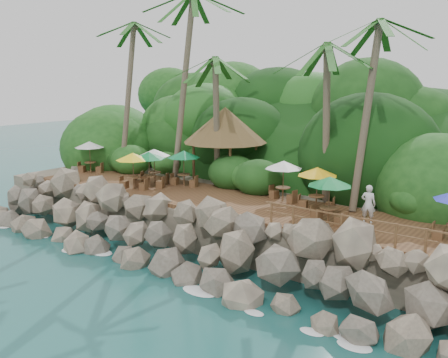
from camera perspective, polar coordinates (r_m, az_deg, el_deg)
The scene contains 12 objects.
ground at distance 22.94m, azimuth -9.13°, elevation -10.83°, with size 140.00×140.00×0.00m, color #19514F.
land_base at distance 35.13m, azimuth 9.76°, elevation -1.09°, with size 32.00×25.20×2.10m, color gray.
jungle_hill at distance 42.04m, azimuth 14.36°, elevation -0.64°, with size 44.80×28.00×15.40m, color #143811.
seawall at distance 23.87m, azimuth -5.77°, elevation -6.87°, with size 29.00×4.00×2.30m, color gray, non-canonical shape.
terrace at distance 26.54m, azimuth -0.00°, elevation -2.54°, with size 26.00×5.00×0.20m, color brown.
jungle_foliage at distance 34.51m, azimuth 8.95°, elevation -3.09°, with size 44.00×16.00×12.00m, color #143811, non-canonical shape.
foam_line at distance 23.12m, azimuth -8.59°, elevation -10.55°, with size 25.20×0.80×0.06m.
palms at distance 27.36m, azimuth 5.44°, elevation 16.96°, with size 29.34×6.50×12.52m.
palapa at distance 30.79m, azimuth 0.13°, elevation 6.23°, with size 5.22×5.22×4.60m.
dining_clusters at distance 26.81m, azimuth -0.94°, elevation 1.70°, with size 25.33×4.75×2.13m.
railing at distance 20.49m, azimuth 14.77°, elevation -5.22°, with size 8.30×0.10×1.00m.
waiter at distance 22.98m, azimuth 16.26°, elevation -2.77°, with size 0.64×0.42×1.75m, color silver.
Camera 1 is at (15.32, -14.66, 8.74)m, focal length 39.74 mm.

